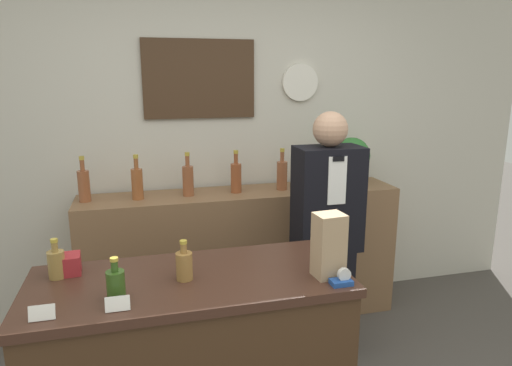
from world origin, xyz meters
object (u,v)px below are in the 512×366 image
Objects in this scene: tape_dispenser at (342,279)px; paper_bag at (329,245)px; potted_plant at (351,159)px; shopkeeper at (326,240)px.

paper_bag is at bearing 104.48° from tape_dispenser.
potted_plant is at bearing 60.51° from paper_bag.
tape_dispenser is at bearing -75.52° from paper_bag.
tape_dispenser is at bearing -117.21° from potted_plant.
potted_plant is at bearing 53.49° from shopkeeper.
tape_dispenser is (-0.31, -0.88, 0.17)m from shopkeeper.
tape_dispenser is (0.02, -0.09, -0.12)m from paper_bag.
potted_plant is at bearing 62.79° from tape_dispenser.
shopkeeper reaches higher than tape_dispenser.
shopkeeper is at bearing -126.51° from potted_plant.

